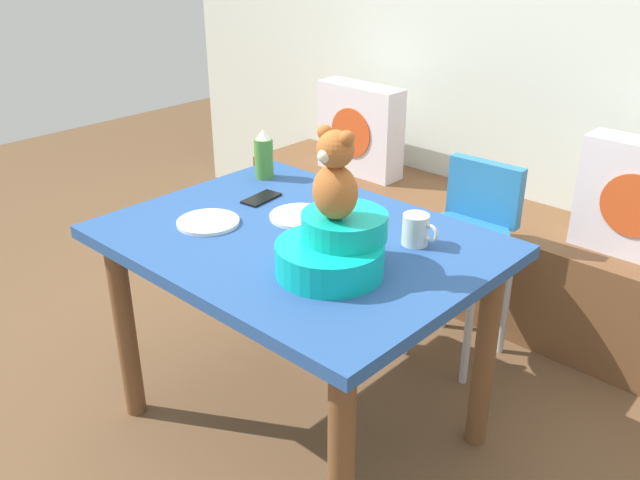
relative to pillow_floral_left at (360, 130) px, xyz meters
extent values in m
plane|color=brown|center=(0.73, -1.17, -0.68)|extent=(8.00, 8.00, 0.00)
cube|color=silver|center=(0.73, 0.29, 0.62)|extent=(4.40, 0.10, 2.60)
cube|color=brown|center=(0.73, 0.02, -0.45)|extent=(2.60, 0.44, 0.46)
cube|color=silver|center=(0.00, 0.00, 0.00)|extent=(0.44, 0.14, 0.44)
cylinder|color=#D84C1E|center=(0.00, -0.07, 0.00)|extent=(0.24, 0.01, 0.24)
cube|color=silver|center=(1.35, 0.00, 0.00)|extent=(0.44, 0.14, 0.44)
cylinder|color=#D84C1E|center=(1.35, -0.07, 0.00)|extent=(0.24, 0.01, 0.24)
cube|color=#264C8C|center=(0.73, -1.17, 0.04)|extent=(1.17, 0.88, 0.04)
cylinder|color=brown|center=(0.23, -1.52, -0.33)|extent=(0.07, 0.07, 0.70)
cylinder|color=brown|center=(1.22, -1.52, -0.33)|extent=(0.07, 0.07, 0.70)
cylinder|color=brown|center=(0.23, -0.82, -0.33)|extent=(0.07, 0.07, 0.70)
cylinder|color=brown|center=(1.22, -0.82, -0.33)|extent=(0.07, 0.07, 0.70)
cylinder|color=#2672B2|center=(0.87, -0.43, -0.17)|extent=(0.34, 0.34, 0.10)
cube|color=#2672B2|center=(0.87, -0.29, -0.01)|extent=(0.30, 0.06, 0.24)
cube|color=white|center=(0.88, -0.61, -0.10)|extent=(0.31, 0.21, 0.02)
cylinder|color=silver|center=(0.73, -0.57, -0.45)|extent=(0.03, 0.03, 0.46)
cylinder|color=silver|center=(1.01, -0.57, -0.45)|extent=(0.03, 0.03, 0.46)
cylinder|color=silver|center=(0.73, -0.29, -0.45)|extent=(0.03, 0.03, 0.46)
cylinder|color=silver|center=(1.01, -0.29, -0.45)|extent=(0.03, 0.03, 0.46)
cylinder|color=#0CB4A8|center=(0.96, -1.29, 0.10)|extent=(0.30, 0.30, 0.09)
cylinder|color=#0CB4A8|center=(0.96, -1.23, 0.18)|extent=(0.24, 0.24, 0.07)
ellipsoid|color=#B2612B|center=(0.96, -1.27, 0.29)|extent=(0.13, 0.11, 0.15)
sphere|color=#B2612B|center=(0.96, -1.27, 0.41)|extent=(0.10, 0.10, 0.10)
sphere|color=beige|center=(0.96, -1.31, 0.40)|extent=(0.04, 0.04, 0.04)
sphere|color=#B2612B|center=(0.92, -1.27, 0.45)|extent=(0.04, 0.04, 0.04)
sphere|color=#B2612B|center=(1.00, -1.27, 0.45)|extent=(0.04, 0.04, 0.04)
cylinder|color=#4C8C33|center=(0.27, -0.89, 0.13)|extent=(0.07, 0.07, 0.15)
cone|color=white|center=(0.27, -0.89, 0.23)|extent=(0.06, 0.06, 0.03)
cylinder|color=silver|center=(1.02, -0.97, 0.11)|extent=(0.08, 0.08, 0.09)
torus|color=silver|center=(1.08, -0.97, 0.11)|extent=(0.06, 0.01, 0.06)
cylinder|color=white|center=(0.63, -1.07, 0.07)|extent=(0.20, 0.20, 0.01)
cylinder|color=white|center=(0.45, -1.30, 0.07)|extent=(0.20, 0.20, 0.01)
cube|color=black|center=(0.42, -1.05, 0.06)|extent=(0.09, 0.15, 0.01)
camera|label=1|loc=(2.08, -2.53, 0.96)|focal=38.50mm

